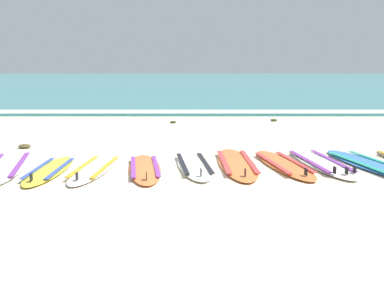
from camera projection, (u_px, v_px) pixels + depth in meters
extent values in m
plane|color=beige|center=(169.00, 175.00, 6.61)|extent=(80.00, 80.00, 0.00)
cube|color=teal|center=(189.00, 80.00, 43.43)|extent=(80.00, 60.00, 0.10)
cube|color=white|center=(182.00, 113.00, 14.48)|extent=(80.00, 1.06, 0.11)
ellipsoid|color=white|center=(7.00, 166.00, 7.02)|extent=(1.19, 2.57, 0.07)
cube|color=purple|center=(21.00, 163.00, 7.06)|extent=(0.49, 1.72, 0.01)
ellipsoid|color=yellow|center=(51.00, 170.00, 6.78)|extent=(0.50, 1.98, 0.07)
cube|color=#334CB2|center=(40.00, 167.00, 6.77)|extent=(0.08, 1.38, 0.01)
cube|color=#334CB2|center=(62.00, 167.00, 6.77)|extent=(0.08, 1.38, 0.01)
cube|color=black|center=(32.00, 177.00, 6.01)|extent=(0.01, 0.09, 0.11)
ellipsoid|color=white|center=(96.00, 168.00, 6.88)|extent=(0.68, 2.12, 0.07)
cube|color=gold|center=(84.00, 166.00, 6.88)|extent=(0.19, 1.46, 0.01)
cube|color=gold|center=(107.00, 166.00, 6.85)|extent=(0.19, 1.46, 0.01)
cube|color=black|center=(78.00, 176.00, 6.06)|extent=(0.02, 0.09, 0.11)
ellipsoid|color=orange|center=(146.00, 168.00, 6.89)|extent=(0.81, 2.12, 0.07)
cube|color=purple|center=(134.00, 166.00, 6.86)|extent=(0.28, 1.44, 0.01)
cube|color=purple|center=(157.00, 165.00, 6.91)|extent=(0.28, 1.44, 0.01)
cube|color=black|center=(147.00, 176.00, 6.09)|extent=(0.02, 0.09, 0.11)
ellipsoid|color=silver|center=(195.00, 165.00, 7.11)|extent=(0.79, 2.18, 0.07)
cube|color=black|center=(184.00, 163.00, 7.08)|extent=(0.26, 1.49, 0.01)
cube|color=black|center=(206.00, 162.00, 7.12)|extent=(0.26, 1.49, 0.01)
cube|color=black|center=(202.00, 172.00, 6.28)|extent=(0.02, 0.09, 0.11)
ellipsoid|color=orange|center=(237.00, 163.00, 7.23)|extent=(0.69, 2.47, 0.07)
cube|color=#D13838|center=(225.00, 161.00, 7.22)|extent=(0.14, 1.72, 0.01)
cube|color=#D13838|center=(250.00, 161.00, 7.23)|extent=(0.14, 1.72, 0.01)
cube|color=black|center=(246.00, 172.00, 6.28)|extent=(0.01, 0.09, 0.11)
ellipsoid|color=orange|center=(284.00, 164.00, 7.17)|extent=(0.95, 2.32, 0.07)
cube|color=#D13838|center=(273.00, 162.00, 7.13)|extent=(0.35, 1.57, 0.01)
cube|color=#D13838|center=(295.00, 161.00, 7.20)|extent=(0.35, 1.57, 0.01)
cube|color=black|center=(307.00, 172.00, 6.30)|extent=(0.03, 0.09, 0.11)
ellipsoid|color=silver|center=(321.00, 163.00, 7.28)|extent=(0.90, 2.42, 0.07)
cube|color=purple|center=(310.00, 161.00, 7.24)|extent=(0.30, 1.65, 0.01)
cube|color=purple|center=(333.00, 160.00, 7.30)|extent=(0.30, 1.65, 0.01)
cube|color=black|center=(348.00, 171.00, 6.36)|extent=(0.02, 0.09, 0.11)
cube|color=black|center=(336.00, 170.00, 6.40)|extent=(0.02, 0.09, 0.11)
cube|color=black|center=(356.00, 169.00, 6.44)|extent=(0.02, 0.09, 0.11)
ellipsoid|color=#3875CC|center=(369.00, 164.00, 7.18)|extent=(1.13, 2.45, 0.07)
cube|color=teal|center=(358.00, 162.00, 7.12)|extent=(0.47, 1.64, 0.01)
cube|color=teal|center=(380.00, 161.00, 7.22)|extent=(0.47, 1.64, 0.01)
ellipsoid|color=#2D381E|center=(174.00, 122.00, 12.39)|extent=(0.19, 0.15, 0.07)
ellipsoid|color=#4C4228|center=(26.00, 146.00, 8.70)|extent=(0.25, 0.20, 0.09)
ellipsoid|color=#384723|center=(275.00, 120.00, 12.80)|extent=(0.22, 0.17, 0.08)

